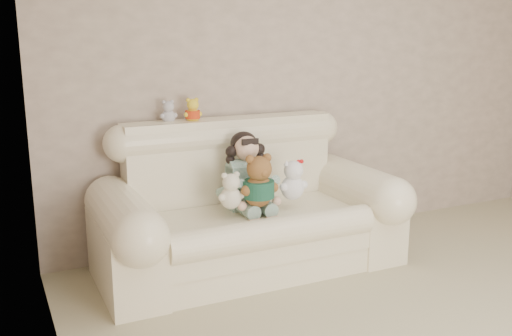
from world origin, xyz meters
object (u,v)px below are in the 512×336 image
(cream_teddy, at_px, (231,187))
(white_cat, at_px, (293,176))
(brown_teddy, at_px, (259,176))
(sofa, at_px, (250,198))
(seated_child, at_px, (246,170))

(cream_teddy, bearing_deg, white_cat, 23.41)
(white_cat, bearing_deg, brown_teddy, -161.77)
(sofa, relative_size, brown_teddy, 5.01)
(seated_child, xyz_separation_m, cream_teddy, (-0.20, -0.20, -0.05))
(white_cat, xyz_separation_m, cream_teddy, (-0.47, -0.02, -0.02))
(brown_teddy, bearing_deg, white_cat, 4.32)
(seated_child, height_order, brown_teddy, seated_child)
(brown_teddy, xyz_separation_m, cream_teddy, (-0.19, 0.03, -0.06))
(seated_child, bearing_deg, sofa, -95.19)
(sofa, xyz_separation_m, brown_teddy, (-0.01, -0.15, 0.19))
(sofa, distance_m, brown_teddy, 0.25)
(white_cat, height_order, cream_teddy, white_cat)
(sofa, relative_size, cream_teddy, 7.24)
(brown_teddy, xyz_separation_m, white_cat, (0.28, 0.05, -0.04))
(seated_child, distance_m, brown_teddy, 0.24)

